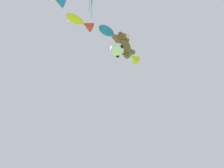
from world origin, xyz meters
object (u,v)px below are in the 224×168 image
Objects in this scene: teddy_bear_kite at (124,45)px; fish_kite_goldfin at (81,22)px; soccer_ball_kite at (117,50)px; fish_kite_emerald at (130,55)px; fish_kite_cobalt at (112,34)px; diamond_kite at (92,1)px.

fish_kite_goldfin is at bearing 155.79° from teddy_bear_kite.
fish_kite_emerald is at bearing 19.80° from soccer_ball_kite.
fish_kite_cobalt is at bearing -177.54° from fish_kite_emerald.
fish_kite_emerald is at bearing 24.87° from teddy_bear_kite.
teddy_bear_kite is 1.10× the size of fish_kite_goldfin.
fish_kite_cobalt reaches higher than fish_kite_emerald.
fish_kite_cobalt reaches higher than soccer_ball_kite.
diamond_kite reaches higher than fish_kite_cobalt.
fish_kite_emerald is 4.85m from diamond_kite.
fish_kite_goldfin is 0.68× the size of diamond_kite.
fish_kite_goldfin is (-2.85, 1.28, 1.03)m from teddy_bear_kite.
fish_kite_emerald is at bearing 2.46° from fish_kite_cobalt.
fish_kite_goldfin reaches higher than fish_kite_emerald.
fish_kite_cobalt is 1.01× the size of fish_kite_goldfin.
fish_kite_cobalt is at bearing -14.90° from fish_kite_goldfin.
fish_kite_goldfin is 1.78m from diamond_kite.
fish_kite_cobalt is 2.69m from diamond_kite.
fish_kite_goldfin is at bearing 165.10° from fish_kite_cobalt.
teddy_bear_kite is 1.24× the size of fish_kite_emerald.
diamond_kite is at bearing -169.66° from fish_kite_cobalt.
diamond_kite reaches higher than soccer_ball_kite.
fish_kite_emerald is 2.20m from fish_kite_cobalt.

